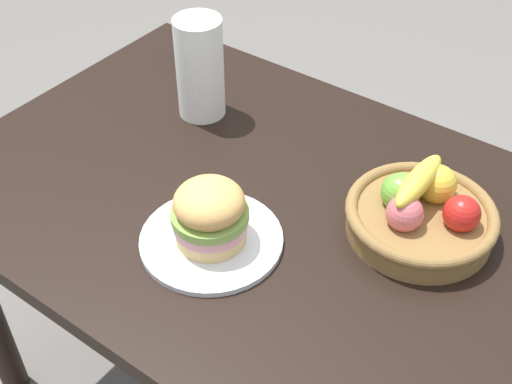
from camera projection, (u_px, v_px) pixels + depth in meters
dining_table at (275, 239)px, 1.44m from camera, size 1.40×0.90×0.75m
plate at (211, 240)px, 1.29m from camera, size 0.27×0.27×0.01m
sandwich at (210, 213)px, 1.25m from camera, size 0.15×0.15×0.13m
soda_can at (186, 41)px, 1.75m from camera, size 0.07×0.07×0.13m
fruit_basket at (421, 213)px, 1.29m from camera, size 0.29×0.29×0.14m
paper_towel_roll at (200, 68)px, 1.54m from camera, size 0.11×0.11×0.24m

